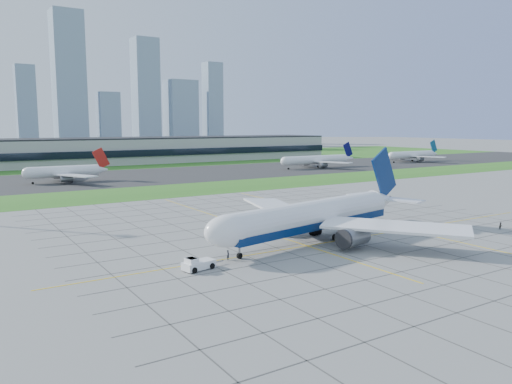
# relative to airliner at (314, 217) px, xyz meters

# --- Properties ---
(ground) EXTENTS (1400.00, 1400.00, 0.00)m
(ground) POSITION_rel_airliner_xyz_m (6.12, -0.82, -5.02)
(ground) COLOR gray
(ground) RESTS_ON ground
(grass_median) EXTENTS (700.00, 35.00, 0.04)m
(grass_median) POSITION_rel_airliner_xyz_m (6.12, 89.18, -5.00)
(grass_median) COLOR #2A661D
(grass_median) RESTS_ON ground
(asphalt_taxiway) EXTENTS (700.00, 75.00, 0.04)m
(asphalt_taxiway) POSITION_rel_airliner_xyz_m (6.12, 144.18, -4.99)
(asphalt_taxiway) COLOR #383838
(asphalt_taxiway) RESTS_ON ground
(grass_far) EXTENTS (700.00, 145.00, 0.04)m
(grass_far) POSITION_rel_airliner_xyz_m (6.12, 254.18, -5.00)
(grass_far) COLOR #2A661D
(grass_far) RESTS_ON ground
(apron_markings) EXTENTS (120.00, 130.00, 0.03)m
(apron_markings) POSITION_rel_airliner_xyz_m (6.55, 10.27, -5.01)
(apron_markings) COLOR #474744
(apron_markings) RESTS_ON ground
(terminal) EXTENTS (260.00, 43.00, 15.80)m
(terminal) POSITION_rel_airliner_xyz_m (46.12, 229.05, 2.87)
(terminal) COLOR #B7B7B2
(terminal) RESTS_ON ground
(city_skyline) EXTENTS (523.00, 32.40, 160.00)m
(city_skyline) POSITION_rel_airliner_xyz_m (-2.59, 519.18, 54.07)
(city_skyline) COLOR #859AAE
(city_skyline) RESTS_ON ground
(airliner) EXTENTS (57.84, 58.06, 18.37)m
(airliner) POSITION_rel_airliner_xyz_m (0.00, 0.00, 0.00)
(airliner) COLOR white
(airliner) RESTS_ON ground
(pushback_tug) EXTENTS (8.00, 3.61, 2.20)m
(pushback_tug) POSITION_rel_airliner_xyz_m (-29.21, -6.14, -4.05)
(pushback_tug) COLOR white
(pushback_tug) RESTS_ON ground
(crew_near) EXTENTS (0.75, 0.75, 1.77)m
(crew_near) POSITION_rel_airliner_xyz_m (-22.00, -3.54, -4.14)
(crew_near) COLOR black
(crew_near) RESTS_ON ground
(crew_far) EXTENTS (0.88, 0.73, 1.63)m
(crew_far) POSITION_rel_airliner_xyz_m (42.99, -14.20, -4.21)
(crew_far) COLOR black
(crew_far) RESTS_ON ground
(distant_jet_1) EXTENTS (32.76, 42.66, 14.08)m
(distant_jet_1) POSITION_rel_airliner_xyz_m (-19.92, 137.44, -0.54)
(distant_jet_1) COLOR white
(distant_jet_1) RESTS_ON ground
(distant_jet_2) EXTENTS (48.38, 42.66, 14.08)m
(distant_jet_2) POSITION_rel_airliner_xyz_m (112.57, 136.17, -0.54)
(distant_jet_2) COLOR white
(distant_jet_2) RESTS_ON ground
(distant_jet_3) EXTENTS (43.43, 42.66, 14.08)m
(distant_jet_3) POSITION_rel_airliner_xyz_m (194.68, 139.28, -0.54)
(distant_jet_3) COLOR white
(distant_jet_3) RESTS_ON ground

